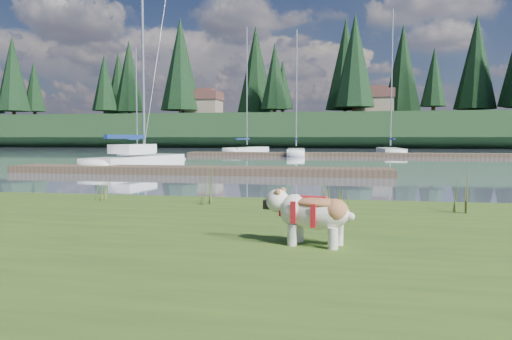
# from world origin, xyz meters

# --- Properties ---
(ground) EXTENTS (200.00, 200.00, 0.00)m
(ground) POSITION_xyz_m (0.00, 30.00, 0.00)
(ground) COLOR gray
(ground) RESTS_ON ground
(bank) EXTENTS (60.00, 9.00, 0.35)m
(bank) POSITION_xyz_m (0.00, -6.00, 0.17)
(bank) COLOR #39551B
(bank) RESTS_ON ground
(ridge) EXTENTS (200.00, 20.00, 5.00)m
(ridge) POSITION_xyz_m (0.00, 73.00, 2.50)
(ridge) COLOR black
(ridge) RESTS_ON ground
(bulldog) EXTENTS (0.99, 0.52, 0.58)m
(bulldog) POSITION_xyz_m (1.88, -5.55, 0.71)
(bulldog) COLOR silver
(bulldog) RESTS_ON bank
(sailboat_main) EXTENTS (2.62, 8.64, 12.26)m
(sailboat_main) POSITION_xyz_m (-8.29, 13.73, 0.42)
(sailboat_main) COLOR white
(sailboat_main) RESTS_ON ground
(dock_near) EXTENTS (16.00, 2.00, 0.30)m
(dock_near) POSITION_xyz_m (-4.00, 9.00, 0.15)
(dock_near) COLOR #4C3D2C
(dock_near) RESTS_ON ground
(dock_far) EXTENTS (26.00, 2.20, 0.30)m
(dock_far) POSITION_xyz_m (2.00, 30.00, 0.15)
(dock_far) COLOR #4C3D2C
(dock_far) RESTS_ON ground
(sailboat_bg_0) EXTENTS (1.44, 6.71, 9.85)m
(sailboat_bg_0) POSITION_xyz_m (-17.02, 33.13, 0.33)
(sailboat_bg_0) COLOR white
(sailboat_bg_0) RESTS_ON ground
(sailboat_bg_1) EXTENTS (3.55, 8.58, 12.51)m
(sailboat_bg_1) POSITION_xyz_m (-7.57, 38.67, 0.33)
(sailboat_bg_1) COLOR white
(sailboat_bg_1) RESTS_ON ground
(sailboat_bg_2) EXTENTS (2.03, 7.13, 10.66)m
(sailboat_bg_2) POSITION_xyz_m (-2.21, 32.15, 0.33)
(sailboat_bg_2) COLOR white
(sailboat_bg_2) RESTS_ON ground
(sailboat_bg_3) EXTENTS (2.15, 9.12, 13.19)m
(sailboat_bg_3) POSITION_xyz_m (5.97, 36.93, 0.32)
(sailboat_bg_3) COLOR white
(sailboat_bg_3) RESTS_ON ground
(weed_0) EXTENTS (0.17, 0.14, 0.69)m
(weed_0) POSITION_xyz_m (-0.17, -2.61, 0.64)
(weed_0) COLOR #475B23
(weed_0) RESTS_ON bank
(weed_1) EXTENTS (0.17, 0.14, 0.50)m
(weed_1) POSITION_xyz_m (1.86, -2.40, 0.56)
(weed_1) COLOR #475B23
(weed_1) RESTS_ON bank
(weed_2) EXTENTS (0.17, 0.14, 0.64)m
(weed_2) POSITION_xyz_m (3.93, -2.83, 0.62)
(weed_2) COLOR #475B23
(weed_2) RESTS_ON bank
(weed_3) EXTENTS (0.17, 0.14, 0.51)m
(weed_3) POSITION_xyz_m (-2.17, -2.44, 0.56)
(weed_3) COLOR #475B23
(weed_3) RESTS_ON bank
(weed_4) EXTENTS (0.17, 0.14, 0.38)m
(weed_4) POSITION_xyz_m (2.17, -2.35, 0.51)
(weed_4) COLOR #475B23
(weed_4) RESTS_ON bank
(mud_lip) EXTENTS (60.00, 0.50, 0.14)m
(mud_lip) POSITION_xyz_m (0.00, -1.60, 0.07)
(mud_lip) COLOR #33281C
(mud_lip) RESTS_ON ground
(conifer_0) EXTENTS (5.72, 5.72, 14.15)m
(conifer_0) POSITION_xyz_m (-55.00, 67.00, 12.64)
(conifer_0) COLOR #382619
(conifer_0) RESTS_ON ridge
(conifer_1) EXTENTS (4.40, 4.40, 11.30)m
(conifer_1) POSITION_xyz_m (-40.00, 71.00, 11.28)
(conifer_1) COLOR #382619
(conifer_1) RESTS_ON ridge
(conifer_2) EXTENTS (6.60, 6.60, 16.05)m
(conifer_2) POSITION_xyz_m (-25.00, 68.00, 13.54)
(conifer_2) COLOR #382619
(conifer_2) RESTS_ON ridge
(conifer_3) EXTENTS (4.84, 4.84, 12.25)m
(conifer_3) POSITION_xyz_m (-10.00, 72.00, 11.74)
(conifer_3) COLOR #382619
(conifer_3) RESTS_ON ridge
(conifer_4) EXTENTS (6.16, 6.16, 15.10)m
(conifer_4) POSITION_xyz_m (3.00, 66.00, 13.09)
(conifer_4) COLOR #382619
(conifer_4) RESTS_ON ridge
(conifer_5) EXTENTS (3.96, 3.96, 10.35)m
(conifer_5) POSITION_xyz_m (15.00, 70.00, 10.83)
(conifer_5) COLOR #382619
(conifer_5) RESTS_ON ridge
(house_0) EXTENTS (6.30, 5.30, 4.65)m
(house_0) POSITION_xyz_m (-22.00, 70.00, 7.31)
(house_0) COLOR gray
(house_0) RESTS_ON ridge
(house_1) EXTENTS (6.30, 5.30, 4.65)m
(house_1) POSITION_xyz_m (6.00, 71.00, 7.31)
(house_1) COLOR gray
(house_1) RESTS_ON ridge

